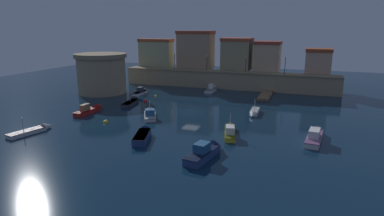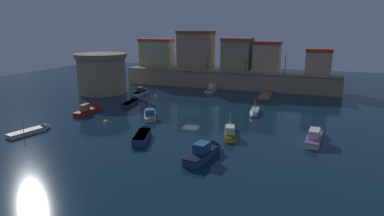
{
  "view_description": "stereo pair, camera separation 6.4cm",
  "coord_description": "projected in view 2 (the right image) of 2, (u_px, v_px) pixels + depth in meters",
  "views": [
    {
      "loc": [
        17.26,
        -46.92,
        13.03
      ],
      "look_at": [
        0.0,
        0.59,
        0.55
      ],
      "focal_mm": 30.79,
      "sensor_mm": 36.0,
      "label": 1
    },
    {
      "loc": [
        17.32,
        -46.9,
        13.03
      ],
      "look_at": [
        0.0,
        0.59,
        0.55
      ],
      "focal_mm": 30.79,
      "sensor_mm": 36.0,
      "label": 2
    }
  ],
  "objects": [
    {
      "name": "moored_boat_2",
      "position": [
        206.0,
        151.0,
        33.99
      ],
      "size": [
        2.67,
        6.84,
        2.09
      ],
      "rotation": [
        0.0,
        0.0,
        1.41
      ],
      "color": "navy",
      "rests_on": "ground"
    },
    {
      "name": "moored_boat_1",
      "position": [
        230.0,
        130.0,
        41.2
      ],
      "size": [
        2.88,
        7.01,
        3.14
      ],
      "rotation": [
        0.0,
        0.0,
        1.82
      ],
      "color": "gold",
      "rests_on": "ground"
    },
    {
      "name": "mooring_buoy_1",
      "position": [
        156.0,
        96.0,
        63.43
      ],
      "size": [
        0.57,
        0.57,
        0.57
      ],
      "primitive_type": "sphere",
      "color": "yellow",
      "rests_on": "ground"
    },
    {
      "name": "moored_boat_10",
      "position": [
        212.0,
        89.0,
        68.94
      ],
      "size": [
        1.73,
        5.75,
        1.95
      ],
      "rotation": [
        0.0,
        0.0,
        1.61
      ],
      "color": "white",
      "rests_on": "ground"
    },
    {
      "name": "pier_dock",
      "position": [
        266.0,
        95.0,
        63.28
      ],
      "size": [
        2.13,
        8.47,
        0.7
      ],
      "color": "brown",
      "rests_on": "ground"
    },
    {
      "name": "moored_boat_8",
      "position": [
        150.0,
        114.0,
        49.32
      ],
      "size": [
        4.31,
        6.14,
        3.23
      ],
      "rotation": [
        0.0,
        0.0,
        2.06
      ],
      "color": "silver",
      "rests_on": "ground"
    },
    {
      "name": "fortress_tower",
      "position": [
        102.0,
        73.0,
        65.93
      ],
      "size": [
        10.22,
        10.22,
        7.91
      ],
      "color": "#9E8966",
      "rests_on": "ground"
    },
    {
      "name": "quay_lamp_1",
      "position": [
        207.0,
        60.0,
        71.96
      ],
      "size": [
        0.32,
        0.32,
        3.32
      ],
      "color": "black",
      "rests_on": "quay_wall"
    },
    {
      "name": "moored_boat_6",
      "position": [
        133.0,
        101.0,
        57.78
      ],
      "size": [
        2.31,
        6.4,
        2.41
      ],
      "rotation": [
        0.0,
        0.0,
        1.73
      ],
      "color": "#333338",
      "rests_on": "ground"
    },
    {
      "name": "quay_wall",
      "position": [
        226.0,
        80.0,
        71.48
      ],
      "size": [
        46.51,
        3.81,
        3.73
      ],
      "color": "#9E8966",
      "rests_on": "ground"
    },
    {
      "name": "old_town_backdrop",
      "position": [
        223.0,
        54.0,
        74.66
      ],
      "size": [
        43.56,
        6.02,
        8.67
      ],
      "color": "#979973",
      "rests_on": "ground"
    },
    {
      "name": "moored_boat_7",
      "position": [
        143.0,
        134.0,
        39.62
      ],
      "size": [
        3.17,
        6.1,
        1.39
      ],
      "rotation": [
        0.0,
        0.0,
        1.88
      ],
      "color": "navy",
      "rests_on": "ground"
    },
    {
      "name": "mooring_buoy_2",
      "position": [
        106.0,
        122.0,
        46.12
      ],
      "size": [
        0.75,
        0.75,
        0.75
      ],
      "primitive_type": "sphere",
      "color": "yellow",
      "rests_on": "ground"
    },
    {
      "name": "quay_lamp_3",
      "position": [
        285.0,
        63.0,
        66.43
      ],
      "size": [
        0.32,
        0.32,
        3.44
      ],
      "color": "black",
      "rests_on": "quay_wall"
    },
    {
      "name": "moored_boat_5",
      "position": [
        142.0,
        92.0,
        66.13
      ],
      "size": [
        1.54,
        5.56,
        2.25
      ],
      "rotation": [
        0.0,
        0.0,
        1.6
      ],
      "color": "white",
      "rests_on": "ground"
    },
    {
      "name": "ground_plane",
      "position": [
        191.0,
        112.0,
        51.66
      ],
      "size": [
        122.83,
        122.83,
        0.0
      ],
      "primitive_type": "plane",
      "color": "#0C2338"
    },
    {
      "name": "moored_boat_3",
      "position": [
        91.0,
        109.0,
        51.59
      ],
      "size": [
        1.43,
        6.5,
        2.21
      ],
      "rotation": [
        0.0,
        0.0,
        1.55
      ],
      "color": "red",
      "rests_on": "ground"
    },
    {
      "name": "quay_lamp_0",
      "position": [
        175.0,
        59.0,
        74.49
      ],
      "size": [
        0.32,
        0.32,
        3.49
      ],
      "color": "black",
      "rests_on": "quay_wall"
    },
    {
      "name": "moored_boat_0",
      "position": [
        315.0,
        135.0,
        39.09
      ],
      "size": [
        2.22,
        7.49,
        1.97
      ],
      "rotation": [
        0.0,
        0.0,
        1.47
      ],
      "color": "silver",
      "rests_on": "ground"
    },
    {
      "name": "moored_boat_9",
      "position": [
        35.0,
        130.0,
        41.91
      ],
      "size": [
        2.56,
        6.08,
        2.65
      ],
      "rotation": [
        0.0,
        0.0,
        1.36
      ],
      "color": "silver",
      "rests_on": "ground"
    },
    {
      "name": "mooring_buoy_0",
      "position": [
        145.0,
        102.0,
        58.96
      ],
      "size": [
        0.74,
        0.74,
        0.74
      ],
      "primitive_type": "sphere",
      "color": "red",
      "rests_on": "ground"
    },
    {
      "name": "moored_boat_4",
      "position": [
        254.0,
        113.0,
        50.13
      ],
      "size": [
        1.31,
        5.02,
        2.63
      ],
      "rotation": [
        0.0,
        0.0,
        -1.53
      ],
      "color": "white",
      "rests_on": "ground"
    },
    {
      "name": "quay_lamp_2",
      "position": [
        246.0,
        62.0,
        69.11
      ],
      "size": [
        0.32,
        0.32,
        3.26
      ],
      "color": "black",
      "rests_on": "quay_wall"
    }
  ]
}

